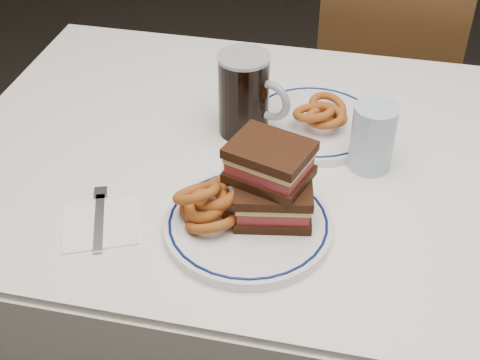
% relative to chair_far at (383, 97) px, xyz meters
% --- Properties ---
extents(dining_table, '(1.27, 0.87, 0.75)m').
position_rel_chair_far_xyz_m(dining_table, '(-0.18, -0.75, 0.20)').
color(dining_table, silver).
rests_on(dining_table, floor).
extents(chair_far, '(0.40, 0.40, 0.83)m').
position_rel_chair_far_xyz_m(chair_far, '(0.00, 0.00, 0.00)').
color(chair_far, '#482D17').
rests_on(chair_far, floor).
extents(main_plate, '(0.28, 0.28, 0.02)m').
position_rel_chair_far_xyz_m(main_plate, '(-0.21, -0.97, 0.31)').
color(main_plate, white).
rests_on(main_plate, dining_table).
extents(reuben_sandwich, '(0.15, 0.14, 0.13)m').
position_rel_chair_far_xyz_m(reuben_sandwich, '(-0.18, -0.94, 0.38)').
color(reuben_sandwich, black).
rests_on(reuben_sandwich, main_plate).
extents(onion_rings_main, '(0.12, 0.12, 0.11)m').
position_rel_chair_far_xyz_m(onion_rings_main, '(-0.27, -0.97, 0.35)').
color(onion_rings_main, brown).
rests_on(onion_rings_main, main_plate).
extents(ketchup_ramekin, '(0.06, 0.06, 0.03)m').
position_rel_chair_far_xyz_m(ketchup_ramekin, '(-0.25, -0.87, 0.34)').
color(ketchup_ramekin, silver).
rests_on(ketchup_ramekin, main_plate).
extents(beer_mug, '(0.15, 0.10, 0.16)m').
position_rel_chair_far_xyz_m(beer_mug, '(-0.27, -0.69, 0.38)').
color(beer_mug, black).
rests_on(beer_mug, dining_table).
extents(water_glass, '(0.08, 0.08, 0.13)m').
position_rel_chair_far_xyz_m(water_glass, '(-0.03, -0.75, 0.36)').
color(water_glass, '#A8BED9').
rests_on(water_glass, dining_table).
extents(far_plate, '(0.26, 0.26, 0.02)m').
position_rel_chair_far_xyz_m(far_plate, '(-0.14, -0.65, 0.31)').
color(far_plate, white).
rests_on(far_plate, dining_table).
extents(onion_rings_far, '(0.11, 0.14, 0.08)m').
position_rel_chair_far_xyz_m(onion_rings_far, '(-0.12, -0.65, 0.34)').
color(onion_rings_far, brown).
rests_on(onion_rings_far, far_plate).
extents(napkin_fork, '(0.16, 0.17, 0.01)m').
position_rel_chair_far_xyz_m(napkin_fork, '(-0.45, -1.01, 0.30)').
color(napkin_fork, white).
rests_on(napkin_fork, dining_table).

